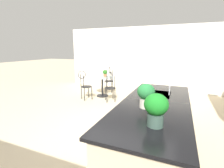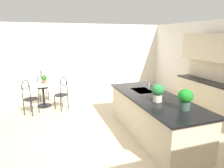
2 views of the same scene
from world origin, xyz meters
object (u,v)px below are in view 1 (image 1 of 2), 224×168
chair_toward_desk (109,78)px  potted_plant_counter_near (146,94)px  chair_by_island (110,85)px  bistro_table (102,85)px  chair_near_window (85,84)px  potted_plant_on_table (105,73)px  potted_plant_counter_far (156,108)px

chair_toward_desk → potted_plant_counter_near: size_ratio=2.87×
chair_toward_desk → chair_by_island: bearing=25.4°
bistro_table → potted_plant_counter_near: potted_plant_counter_near is taller
chair_near_window → potted_plant_counter_near: size_ratio=2.87×
bistro_table → potted_plant_counter_near: bearing=35.7°
chair_by_island → chair_toward_desk: same height
potted_plant_on_table → potted_plant_counter_near: bearing=33.9°
potted_plant_on_table → potted_plant_counter_near: 3.91m
chair_toward_desk → potted_plant_on_table: bearing=7.9°
chair_by_island → chair_toward_desk: 1.33m
chair_by_island → potted_plant_on_table: (-0.63, -0.49, 0.31)m
bistro_table → chair_toward_desk: bearing=-177.8°
chair_by_island → potted_plant_counter_far: potted_plant_counter_far is taller
chair_toward_desk → potted_plant_counter_far: potted_plant_counter_far is taller
bistro_table → potted_plant_counter_near: size_ratio=2.21×
chair_by_island → potted_plant_on_table: size_ratio=4.16×
chair_near_window → chair_by_island: same height
chair_near_window → chair_by_island: 0.93m
chair_toward_desk → potted_plant_counter_far: 5.05m
bistro_table → chair_by_island: chair_by_island is taller
bistro_table → chair_toward_desk: size_ratio=0.77×
chair_near_window → chair_toward_desk: bearing=165.2°
potted_plant_on_table → potted_plant_counter_far: bearing=32.3°
potted_plant_on_table → potted_plant_counter_near: size_ratio=0.69×
potted_plant_on_table → potted_plant_counter_far: size_ratio=0.66×
potted_plant_on_table → potted_plant_counter_far: potted_plant_counter_far is taller
bistro_table → chair_near_window: bearing=-31.2°
bistro_table → chair_toward_desk: (-0.71, -0.03, 0.13)m
potted_plant_counter_near → bistro_table: bearing=-144.3°
bistro_table → potted_plant_on_table: 0.46m
chair_toward_desk → potted_plant_on_table: (0.58, 0.08, 0.31)m
potted_plant_counter_far → bistro_table: bearing=-146.2°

